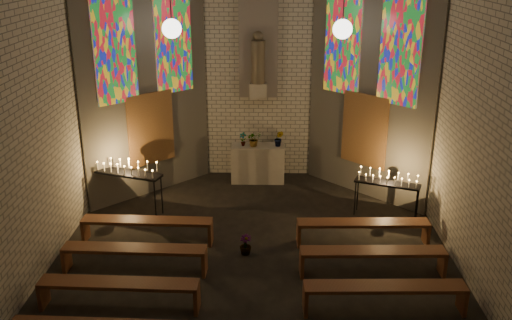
# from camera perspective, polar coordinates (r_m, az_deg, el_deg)

# --- Properties ---
(floor) EXTENTS (12.00, 12.00, 0.00)m
(floor) POSITION_cam_1_polar(r_m,az_deg,el_deg) (10.55, -0.41, -13.40)
(floor) COLOR black
(floor) RESTS_ON ground
(room) EXTENTS (8.22, 12.43, 7.00)m
(room) POSITION_cam_1_polar(r_m,az_deg,el_deg) (12.34, 0.01, 10.31)
(room) COLOR beige
(room) RESTS_ON ground
(altar) EXTENTS (1.40, 0.60, 1.00)m
(altar) POSITION_cam_1_polar(r_m,az_deg,el_deg) (15.20, 0.19, -0.32)
(altar) COLOR #BAAF97
(altar) RESTS_ON ground
(flower_vase_left) EXTENTS (0.22, 0.18, 0.36)m
(flower_vase_left) POSITION_cam_1_polar(r_m,az_deg,el_deg) (14.96, -1.32, 2.09)
(flower_vase_left) COLOR #4C723F
(flower_vase_left) RESTS_ON altar
(flower_vase_center) EXTENTS (0.46, 0.43, 0.41)m
(flower_vase_center) POSITION_cam_1_polar(r_m,az_deg,el_deg) (14.92, -0.20, 2.14)
(flower_vase_center) COLOR #4C723F
(flower_vase_center) RESTS_ON altar
(flower_vase_right) EXTENTS (0.26, 0.23, 0.43)m
(flower_vase_right) POSITION_cam_1_polar(r_m,az_deg,el_deg) (14.92, 2.30, 2.17)
(flower_vase_right) COLOR #4C723F
(flower_vase_right) RESTS_ON altar
(aisle_flower_pot) EXTENTS (0.25, 0.25, 0.42)m
(aisle_flower_pot) POSITION_cam_1_polar(r_m,az_deg,el_deg) (11.73, -1.06, -8.47)
(aisle_flower_pot) COLOR #4C723F
(aisle_flower_pot) RESTS_ON ground
(votive_stand_left) EXTENTS (1.71, 0.91, 1.23)m
(votive_stand_left) POSITION_cam_1_polar(r_m,az_deg,el_deg) (13.55, -12.77, -0.97)
(votive_stand_left) COLOR black
(votive_stand_left) RESTS_ON ground
(votive_stand_right) EXTENTS (1.50, 0.86, 1.08)m
(votive_stand_right) POSITION_cam_1_polar(r_m,az_deg,el_deg) (13.31, 13.04, -1.97)
(votive_stand_right) COLOR black
(votive_stand_right) RESTS_ON ground
(pew_left_0) EXTENTS (2.76, 0.47, 0.53)m
(pew_left_0) POSITION_cam_1_polar(r_m,az_deg,el_deg) (12.31, -10.84, -6.25)
(pew_left_0) COLOR #5B301A
(pew_left_0) RESTS_ON ground
(pew_right_0) EXTENTS (2.76, 0.47, 0.53)m
(pew_right_0) POSITION_cam_1_polar(r_m,az_deg,el_deg) (12.21, 10.65, -6.47)
(pew_right_0) COLOR #5B301A
(pew_right_0) RESTS_ON ground
(pew_left_1) EXTENTS (2.76, 0.47, 0.53)m
(pew_left_1) POSITION_cam_1_polar(r_m,az_deg,el_deg) (11.27, -12.06, -8.96)
(pew_left_1) COLOR #5B301A
(pew_left_1) RESTS_ON ground
(pew_right_1) EXTENTS (2.76, 0.47, 0.53)m
(pew_right_1) POSITION_cam_1_polar(r_m,az_deg,el_deg) (11.16, 11.60, -9.24)
(pew_right_1) COLOR #5B301A
(pew_right_1) RESTS_ON ground
(pew_left_2) EXTENTS (2.76, 0.47, 0.53)m
(pew_left_2) POSITION_cam_1_polar(r_m,az_deg,el_deg) (10.28, -13.56, -12.21)
(pew_left_2) COLOR #5B301A
(pew_left_2) RESTS_ON ground
(pew_right_2) EXTENTS (2.76, 0.47, 0.53)m
(pew_right_2) POSITION_cam_1_polar(r_m,az_deg,el_deg) (10.16, 12.75, -12.56)
(pew_right_2) COLOR #5B301A
(pew_right_2) RESTS_ON ground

